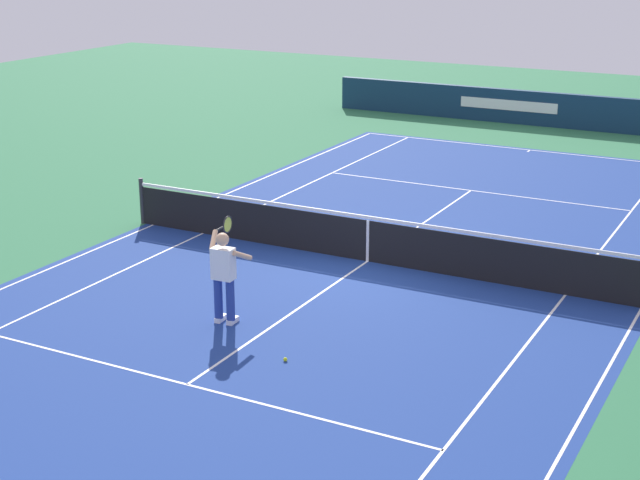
{
  "coord_description": "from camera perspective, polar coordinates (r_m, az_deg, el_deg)",
  "views": [
    {
      "loc": [
        17.02,
        7.89,
        6.54
      ],
      "look_at": [
        1.65,
        -0.24,
        0.9
      ],
      "focal_mm": 53.83,
      "sensor_mm": 36.0,
      "label": 1
    }
  ],
  "objects": [
    {
      "name": "tennis_ball",
      "position": [
        15.35,
        -2.08,
        -7.11
      ],
      "size": [
        0.07,
        0.07,
        0.07
      ],
      "primitive_type": "sphere",
      "color": "#CCE01E",
      "rests_on": "ground_plane"
    },
    {
      "name": "tennis_player_near",
      "position": [
        16.56,
        -5.73,
        -1.92
      ],
      "size": [
        1.05,
        0.78,
        1.7
      ],
      "color": "navy",
      "rests_on": "ground_plane"
    },
    {
      "name": "stadium_barrier",
      "position": [
        34.37,
        14.3,
        7.45
      ],
      "size": [
        0.26,
        17.0,
        1.19
      ],
      "color": "#112D4C",
      "rests_on": "ground_plane"
    },
    {
      "name": "tennis_net",
      "position": [
        19.71,
        2.87,
        0.08
      ],
      "size": [
        0.1,
        11.7,
        1.08
      ],
      "color": "#2D2D33",
      "rests_on": "ground_plane"
    },
    {
      "name": "court_line_markings",
      "position": [
        19.86,
        2.85,
        -1.26
      ],
      "size": [
        23.85,
        11.05,
        0.01
      ],
      "color": "white",
      "rests_on": "ground_plane"
    },
    {
      "name": "court_slab",
      "position": [
        19.86,
        2.85,
        -1.27
      ],
      "size": [
        24.2,
        11.4,
        0.0
      ],
      "primitive_type": "cube",
      "color": "navy",
      "rests_on": "ground_plane"
    },
    {
      "name": "ground_plane",
      "position": [
        19.86,
        2.85,
        -1.27
      ],
      "size": [
        60.0,
        60.0,
        0.0
      ],
      "primitive_type": "plane",
      "color": "#2D7247"
    }
  ]
}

